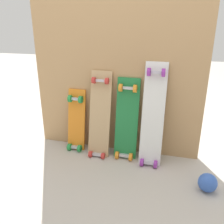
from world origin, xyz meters
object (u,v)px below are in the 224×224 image
(skateboard_orange, at_px, (76,123))
(skateboard_white, at_px, (153,118))
(rubber_ball, at_px, (208,183))
(skateboard_green, at_px, (127,122))
(skateboard_natural, at_px, (100,118))

(skateboard_orange, distance_m, skateboard_white, 0.75)
(skateboard_orange, distance_m, rubber_ball, 1.27)
(skateboard_green, height_order, rubber_ball, skateboard_green)
(skateboard_natural, height_order, skateboard_green, skateboard_natural)
(skateboard_green, relative_size, rubber_ball, 5.61)
(skateboard_orange, relative_size, skateboard_white, 0.69)
(skateboard_green, bearing_deg, skateboard_natural, -176.01)
(skateboard_orange, distance_m, skateboard_natural, 0.27)
(skateboard_green, distance_m, skateboard_white, 0.25)
(skateboard_orange, xyz_separation_m, skateboard_natural, (0.25, -0.03, 0.09))
(skateboard_orange, distance_m, skateboard_green, 0.51)
(skateboard_natural, bearing_deg, skateboard_orange, 173.24)
(skateboard_natural, relative_size, skateboard_white, 0.90)
(skateboard_natural, distance_m, rubber_ball, 1.05)
(skateboard_orange, bearing_deg, skateboard_natural, -6.76)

